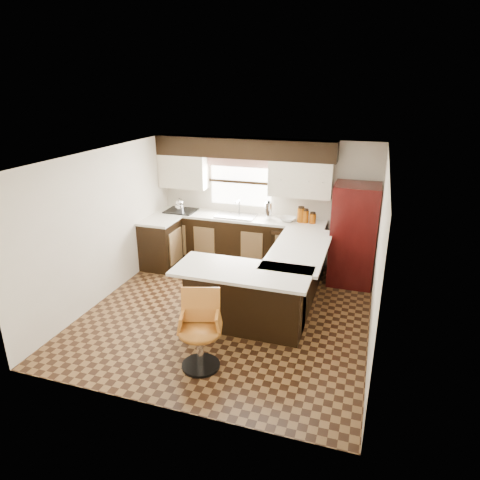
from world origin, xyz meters
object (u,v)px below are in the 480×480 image
(peninsula_return, at_px, (245,299))
(bar_chair, at_px, (200,332))
(refrigerator, at_px, (354,235))
(peninsula_long, at_px, (295,276))

(peninsula_return, relative_size, bar_chair, 1.68)
(refrigerator, xyz_separation_m, bar_chair, (-1.58, -3.08, -0.39))
(peninsula_long, xyz_separation_m, peninsula_return, (-0.53, -0.97, 0.00))
(refrigerator, bearing_deg, peninsula_long, -127.39)
(peninsula_return, height_order, bar_chair, bar_chair)
(peninsula_return, bearing_deg, bar_chair, -103.68)
(peninsula_return, xyz_separation_m, refrigerator, (1.33, 2.02, 0.43))
(peninsula_long, bearing_deg, peninsula_return, -118.30)
(bar_chair, bearing_deg, refrigerator, 46.18)
(peninsula_long, bearing_deg, bar_chair, -111.07)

